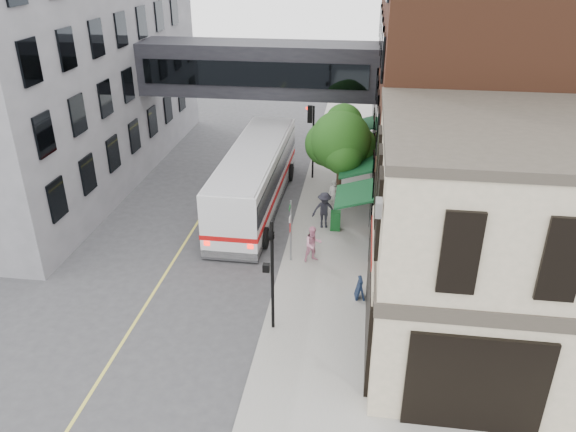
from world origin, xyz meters
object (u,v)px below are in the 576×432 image
(newspaper_box, at_px, (335,221))
(pedestrian_a, at_px, (333,195))
(pedestrian_c, at_px, (324,210))
(pedestrian_b, at_px, (313,244))
(bus, at_px, (255,176))
(sandwich_board, at_px, (360,288))

(newspaper_box, bearing_deg, pedestrian_a, 93.82)
(pedestrian_a, distance_m, pedestrian_c, 2.28)
(newspaper_box, bearing_deg, pedestrian_c, 159.13)
(pedestrian_a, bearing_deg, pedestrian_b, -99.71)
(bus, xyz_separation_m, sandwich_board, (5.94, -8.29, -1.24))
(pedestrian_c, distance_m, sandwich_board, 6.42)
(pedestrian_c, bearing_deg, newspaper_box, -29.28)
(bus, distance_m, pedestrian_b, 6.79)
(bus, bearing_deg, pedestrian_c, -28.98)
(pedestrian_a, relative_size, sandwich_board, 1.78)
(bus, xyz_separation_m, pedestrian_b, (3.75, -5.60, -0.84))
(pedestrian_a, relative_size, pedestrian_b, 0.94)
(pedestrian_b, xyz_separation_m, sandwich_board, (2.19, -2.69, -0.40))
(pedestrian_a, xyz_separation_m, sandwich_board, (1.65, -8.35, -0.35))
(bus, bearing_deg, newspaper_box, -27.71)
(sandwich_board, bearing_deg, bus, 117.07)
(pedestrian_a, bearing_deg, bus, 176.55)
(pedestrian_a, xyz_separation_m, newspaper_box, (0.27, -2.45, -0.32))
(sandwich_board, bearing_deg, pedestrian_b, 120.61)
(pedestrian_a, bearing_deg, sandwich_board, -83.08)
(sandwich_board, bearing_deg, pedestrian_c, 99.35)
(bus, xyz_separation_m, newspaper_box, (4.56, -2.40, -1.20))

